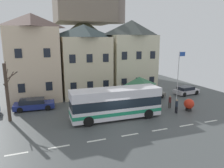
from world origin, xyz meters
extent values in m
cube|color=#494E4E|center=(0.00, 0.00, -0.03)|extent=(40.00, 60.00, 0.06)
cube|color=silver|center=(-9.00, -2.74, 0.00)|extent=(1.60, 0.20, 0.01)
cube|color=silver|center=(-6.00, -2.74, 0.00)|extent=(1.60, 0.20, 0.01)
cube|color=silver|center=(-3.00, -2.74, 0.00)|extent=(1.60, 0.20, 0.01)
cube|color=silver|center=(0.00, -2.74, 0.00)|extent=(1.60, 0.20, 0.01)
cube|color=silver|center=(3.00, -2.74, 0.00)|extent=(1.60, 0.20, 0.01)
cube|color=silver|center=(6.00, -2.74, 0.00)|extent=(1.60, 0.20, 0.01)
cube|color=silver|center=(9.00, -2.74, 0.00)|extent=(1.60, 0.20, 0.01)
cube|color=beige|center=(-7.50, 12.34, 4.83)|extent=(6.45, 6.68, 9.65)
pyramid|color=brown|center=(-7.50, 12.34, 10.58)|extent=(6.45, 6.68, 1.85)
cube|color=black|center=(-9.11, 8.97, 2.31)|extent=(0.80, 0.06, 1.10)
cube|color=black|center=(-5.89, 8.97, 2.31)|extent=(0.80, 0.06, 1.10)
cube|color=black|center=(-9.11, 8.97, 6.51)|extent=(0.80, 0.06, 1.10)
cube|color=black|center=(-5.89, 8.97, 6.51)|extent=(0.80, 0.06, 1.10)
cube|color=beige|center=(-0.55, 12.16, 4.21)|extent=(6.78, 6.31, 8.43)
pyramid|color=#2E3B3C|center=(-0.55, 12.16, 9.32)|extent=(6.78, 6.31, 1.80)
cube|color=black|center=(-2.81, 8.97, 2.01)|extent=(0.80, 0.06, 1.10)
cube|color=black|center=(-0.55, 8.97, 2.01)|extent=(0.80, 0.06, 1.10)
cube|color=black|center=(1.71, 8.97, 2.01)|extent=(0.80, 0.06, 1.10)
cube|color=black|center=(-2.81, 8.97, 5.68)|extent=(0.80, 0.06, 1.10)
cube|color=black|center=(-0.55, 8.97, 5.68)|extent=(0.80, 0.06, 1.10)
cube|color=black|center=(1.71, 8.97, 5.68)|extent=(0.80, 0.06, 1.10)
cube|color=beige|center=(6.73, 11.57, 4.37)|extent=(6.79, 5.15, 8.74)
pyramid|color=#3E4441|center=(6.73, 11.57, 9.86)|extent=(6.79, 5.15, 2.23)
cube|color=black|center=(4.47, 8.97, 2.09)|extent=(0.80, 0.06, 1.10)
cube|color=black|center=(6.73, 8.97, 2.09)|extent=(0.80, 0.06, 1.10)
cube|color=black|center=(8.99, 8.97, 2.09)|extent=(0.80, 0.06, 1.10)
cube|color=black|center=(4.47, 8.97, 5.89)|extent=(0.80, 0.06, 1.10)
cube|color=black|center=(6.73, 8.97, 5.89)|extent=(0.80, 0.06, 1.10)
cube|color=black|center=(8.99, 8.97, 5.89)|extent=(0.80, 0.06, 1.10)
cone|color=#626849|center=(3.57, 30.97, 6.38)|extent=(33.88, 33.88, 12.77)
cube|color=slate|center=(3.57, 30.97, 15.27)|extent=(12.41, 12.41, 7.04)
cylinder|color=slate|center=(9.77, 27.87, 16.19)|extent=(5.34, 5.34, 8.89)
cube|color=white|center=(0.26, 1.36, 0.81)|extent=(9.42, 2.63, 1.11)
cube|color=#1E8C60|center=(0.26, 1.36, 0.86)|extent=(9.44, 2.65, 0.36)
cube|color=#19232D|center=(0.26, 1.36, 1.83)|extent=(9.32, 2.59, 0.94)
cube|color=white|center=(0.26, 1.36, 2.74)|extent=(9.42, 2.63, 0.88)
cube|color=#19232D|center=(4.97, 1.27, 1.83)|extent=(0.10, 2.06, 0.90)
cylinder|color=black|center=(3.47, 2.48, 0.50)|extent=(1.01, 0.30, 1.00)
cylinder|color=black|center=(3.43, 0.12, 0.50)|extent=(1.01, 0.30, 1.00)
cylinder|color=black|center=(-2.90, 2.59, 0.50)|extent=(1.01, 0.30, 1.00)
cylinder|color=black|center=(-2.95, 0.24, 0.50)|extent=(1.01, 0.30, 1.00)
cylinder|color=#473D33|center=(3.29, 6.85, 1.20)|extent=(0.14, 0.14, 2.40)
cylinder|color=#473D33|center=(6.59, 6.85, 1.20)|extent=(0.14, 0.14, 2.40)
cylinder|color=#473D33|center=(3.29, 3.55, 1.20)|extent=(0.14, 0.14, 2.40)
cylinder|color=#473D33|center=(6.59, 3.55, 1.20)|extent=(0.14, 0.14, 2.40)
pyramid|color=#326D48|center=(4.94, 5.20, 2.95)|extent=(3.60, 3.60, 1.09)
cube|color=navy|center=(-7.77, 7.34, 0.48)|extent=(4.67, 2.14, 0.61)
cube|color=#1E232D|center=(-8.00, 7.35, 1.03)|extent=(2.83, 1.81, 0.49)
cylinder|color=black|center=(-6.21, 8.15, 0.32)|extent=(0.65, 0.24, 0.64)
cylinder|color=black|center=(-6.32, 6.35, 0.32)|extent=(0.65, 0.24, 0.64)
cylinder|color=black|center=(-9.22, 8.32, 0.32)|extent=(0.65, 0.24, 0.64)
cylinder|color=black|center=(-9.32, 6.53, 0.32)|extent=(0.65, 0.24, 0.64)
cube|color=slate|center=(7.84, 7.21, 0.47)|extent=(4.09, 2.27, 0.57)
cube|color=#1E232D|center=(8.04, 7.19, 1.05)|extent=(2.51, 1.87, 0.58)
cylinder|color=black|center=(6.46, 6.49, 0.32)|extent=(0.66, 0.27, 0.64)
cylinder|color=black|center=(6.66, 8.23, 0.32)|extent=(0.66, 0.27, 0.64)
cylinder|color=black|center=(9.02, 6.20, 0.32)|extent=(0.66, 0.27, 0.64)
cylinder|color=black|center=(9.23, 7.93, 0.32)|extent=(0.66, 0.27, 0.64)
cube|color=silver|center=(13.77, 6.82, 0.47)|extent=(3.99, 2.19, 0.57)
cube|color=#1E232D|center=(13.59, 6.79, 0.98)|extent=(2.46, 1.80, 0.47)
cylinder|color=black|center=(14.92, 7.79, 0.32)|extent=(0.66, 0.28, 0.64)
cylinder|color=black|center=(15.12, 6.15, 0.32)|extent=(0.66, 0.28, 0.64)
cylinder|color=black|center=(12.43, 7.48, 0.32)|extent=(0.66, 0.28, 0.64)
cylinder|color=black|center=(12.63, 5.84, 0.32)|extent=(0.66, 0.28, 0.64)
cylinder|color=black|center=(7.21, 0.38, 0.40)|extent=(0.14, 0.14, 0.81)
cylinder|color=black|center=(7.16, 0.57, 0.40)|extent=(0.14, 0.14, 0.81)
cylinder|color=#232B38|center=(7.19, 0.47, 1.08)|extent=(0.30, 0.30, 0.64)
sphere|color=tan|center=(7.19, 0.47, 1.50)|extent=(0.21, 0.21, 0.21)
cylinder|color=#38332D|center=(7.64, 2.19, 0.37)|extent=(0.16, 0.16, 0.75)
cylinder|color=#38332D|center=(7.44, 2.22, 0.37)|extent=(0.16, 0.16, 0.75)
cylinder|color=#512323|center=(7.54, 2.20, 1.01)|extent=(0.33, 0.33, 0.63)
sphere|color=tan|center=(7.54, 2.20, 1.44)|extent=(0.22, 0.22, 0.22)
cube|color=#473828|center=(7.00, 7.07, 0.45)|extent=(1.75, 0.45, 0.08)
cube|color=#473828|center=(7.00, 7.29, 0.67)|extent=(1.75, 0.06, 0.40)
cube|color=#2D2D33|center=(6.20, 7.07, 0.23)|extent=(0.08, 0.36, 0.45)
cube|color=#2D2D33|center=(7.79, 7.07, 0.23)|extent=(0.08, 0.36, 0.45)
cylinder|color=silver|center=(10.52, 4.84, 3.29)|extent=(0.10, 0.10, 6.58)
cube|color=#264CA5|center=(10.97, 4.84, 6.23)|extent=(0.90, 0.03, 0.56)
cylinder|color=black|center=(9.06, 0.66, 0.12)|extent=(0.70, 0.70, 0.25)
sphere|color=red|center=(9.06, 0.66, 0.83)|extent=(1.16, 1.16, 1.16)
cylinder|color=#47382D|center=(-10.12, 4.31, 2.93)|extent=(0.32, 0.32, 5.86)
cylinder|color=#47382D|center=(-10.15, 3.76, 3.78)|extent=(0.16, 1.15, 0.62)
cylinder|color=#47382D|center=(-9.72, 4.13, 4.41)|extent=(0.88, 0.47, 1.32)
cylinder|color=#47382D|center=(-10.11, 4.72, 4.62)|extent=(0.11, 0.88, 0.85)
cylinder|color=#47382D|center=(-10.12, 4.83, 5.39)|extent=(0.08, 1.09, 1.12)
cylinder|color=#47382D|center=(-10.04, 4.77, 4.71)|extent=(0.24, 0.97, 0.98)
cylinder|color=#47382D|center=(-9.56, 4.23, 4.62)|extent=(1.19, 0.27, 0.87)
camera|label=1|loc=(-7.15, -17.83, 8.06)|focal=33.23mm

